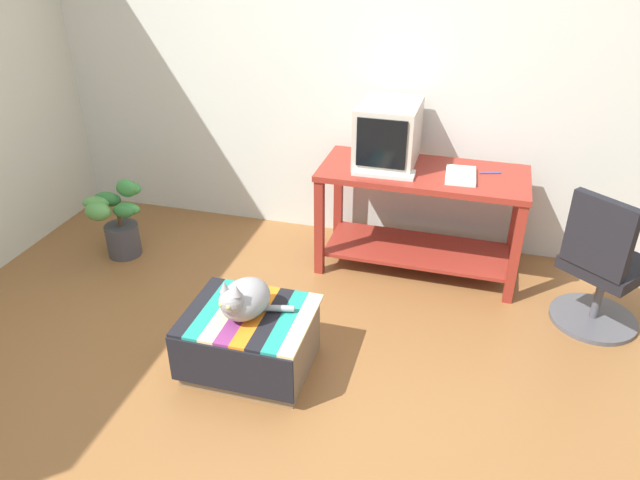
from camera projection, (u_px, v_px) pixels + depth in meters
The scene contains 11 objects.
ground_plane at pixel (275, 411), 3.09m from camera, with size 14.00×14.00×0.00m, color brown.
back_wall at pixel (366, 64), 4.17m from camera, with size 8.00×0.10×2.60m, color silver.
desk at pixel (421, 203), 4.07m from camera, with size 1.37×0.61×0.74m.
tv_monitor at pixel (388, 134), 3.99m from camera, with size 0.39×0.50×0.41m.
keyboard at pixel (384, 173), 3.89m from camera, with size 0.40×0.15×0.02m, color beige.
book at pixel (461, 175), 3.85m from camera, with size 0.19×0.29×0.03m, color white.
ottoman_with_blanket at pixel (250, 340), 3.30m from camera, with size 0.68×0.57×0.36m.
cat at pixel (244, 299), 3.14m from camera, with size 0.40×0.37×0.27m.
potted_plant at pixel (118, 220), 4.33m from camera, with size 0.43×0.44×0.58m.
office_chair at pixel (601, 271), 3.54m from camera, with size 0.59×0.59×0.89m.
pen at pixel (490, 173), 3.91m from camera, with size 0.01×0.01×0.14m, color #2351B2.
Camera 1 is at (0.83, -2.11, 2.28)m, focal length 33.74 mm.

